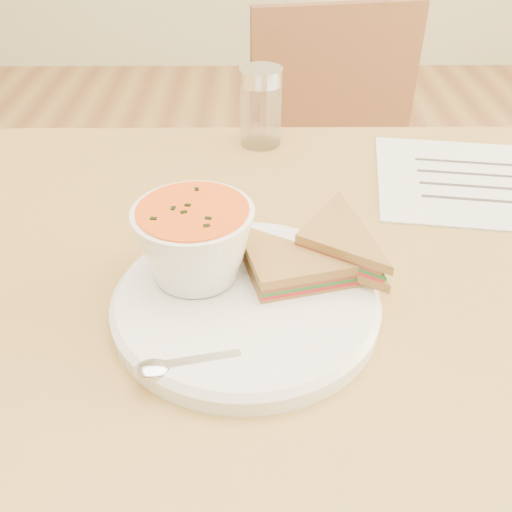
{
  "coord_description": "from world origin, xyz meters",
  "views": [
    {
      "loc": [
        -0.11,
        -0.5,
        1.12
      ],
      "look_at": [
        -0.1,
        -0.07,
        0.8
      ],
      "focal_mm": 40.0,
      "sensor_mm": 36.0,
      "label": 1
    }
  ],
  "objects_px": {
    "soup_bowl": "(195,246)",
    "condiment_shaker": "(261,107)",
    "dining_table": "(325,459)",
    "chair_far": "(346,220)",
    "plate": "(246,303)"
  },
  "relations": [
    {
      "from": "plate",
      "to": "soup_bowl",
      "type": "bearing_deg",
      "value": 148.99
    },
    {
      "from": "chair_far",
      "to": "condiment_shaker",
      "type": "height_order",
      "value": "condiment_shaker"
    },
    {
      "from": "soup_bowl",
      "to": "condiment_shaker",
      "type": "height_order",
      "value": "condiment_shaker"
    },
    {
      "from": "plate",
      "to": "chair_far",
      "type": "bearing_deg",
      "value": 71.79
    },
    {
      "from": "chair_far",
      "to": "condiment_shaker",
      "type": "xyz_separation_m",
      "value": [
        -0.2,
        -0.29,
        0.38
      ]
    },
    {
      "from": "soup_bowl",
      "to": "condiment_shaker",
      "type": "xyz_separation_m",
      "value": [
        0.07,
        0.35,
        0.0
      ]
    },
    {
      "from": "chair_far",
      "to": "soup_bowl",
      "type": "relative_size",
      "value": 7.37
    },
    {
      "from": "dining_table",
      "to": "plate",
      "type": "xyz_separation_m",
      "value": [
        -0.11,
        -0.09,
        0.38
      ]
    },
    {
      "from": "dining_table",
      "to": "chair_far",
      "type": "height_order",
      "value": "chair_far"
    },
    {
      "from": "condiment_shaker",
      "to": "plate",
      "type": "bearing_deg",
      "value": -92.98
    },
    {
      "from": "chair_far",
      "to": "plate",
      "type": "distance_m",
      "value": 0.78
    },
    {
      "from": "soup_bowl",
      "to": "condiment_shaker",
      "type": "distance_m",
      "value": 0.35
    },
    {
      "from": "dining_table",
      "to": "chair_far",
      "type": "relative_size",
      "value": 1.18
    },
    {
      "from": "soup_bowl",
      "to": "plate",
      "type": "bearing_deg",
      "value": -31.01
    },
    {
      "from": "chair_far",
      "to": "plate",
      "type": "relative_size",
      "value": 3.28
    }
  ]
}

